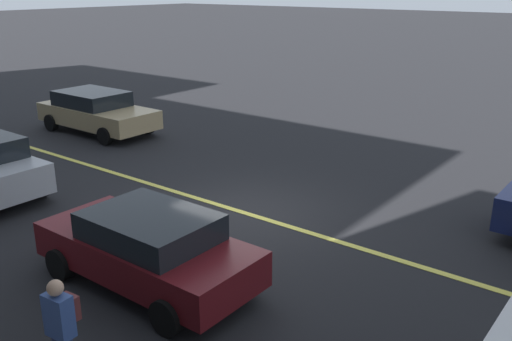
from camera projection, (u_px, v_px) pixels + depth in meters
name	position (u px, v px, depth m)	size (l,w,h in m)	color
ground	(245.00, 213.00, 13.07)	(200.00, 200.00, 0.00)	black
lane_stripe_center	(245.00, 213.00, 13.07)	(80.00, 0.16, 0.01)	#D8CC4C
car_maroon	(148.00, 247.00, 9.77)	(4.18, 1.94, 1.39)	#591116
car_tan	(96.00, 111.00, 19.98)	(4.66, 2.08, 1.46)	tan
pedestrian_with_backpack	(62.00, 326.00, 7.21)	(0.40, 0.39, 1.59)	#262D4C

